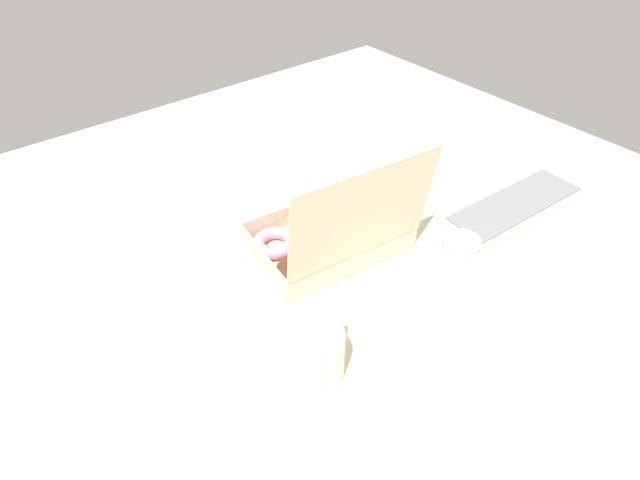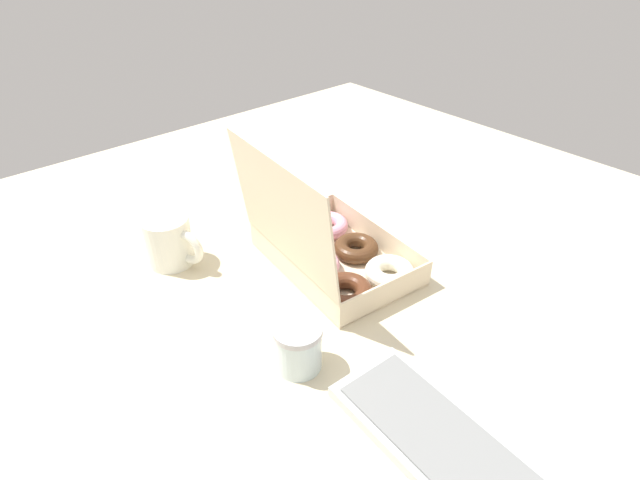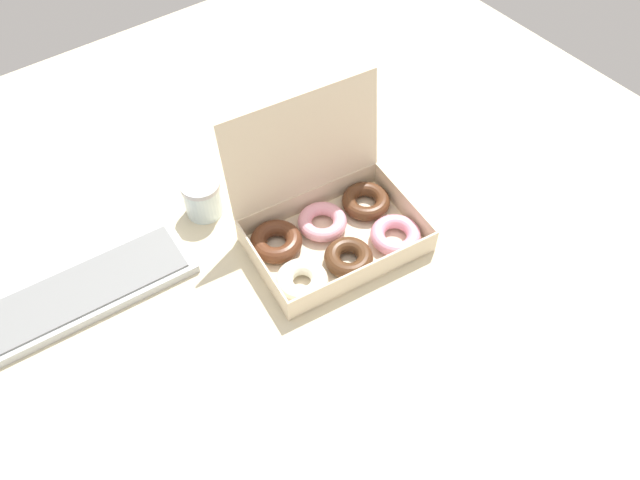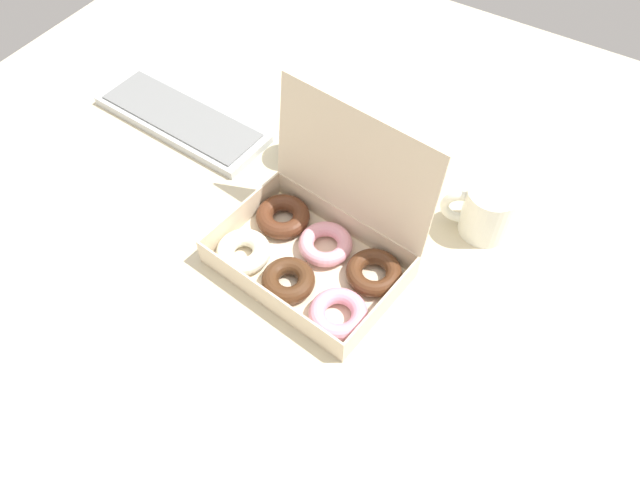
# 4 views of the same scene
# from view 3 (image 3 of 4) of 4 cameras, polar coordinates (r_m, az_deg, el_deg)

# --- Properties ---
(ground_plane) EXTENTS (1.80, 1.80, 0.02)m
(ground_plane) POSITION_cam_3_polar(r_m,az_deg,el_deg) (1.21, -0.47, -1.01)
(ground_plane) COLOR beige
(donut_box) EXTENTS (0.35, 0.29, 0.27)m
(donut_box) POSITION_cam_3_polar(r_m,az_deg,el_deg) (1.19, 0.97, 0.95)
(donut_box) COLOR beige
(donut_box) RESTS_ON ground_plane
(keyboard) EXTENTS (0.40, 0.16, 0.02)m
(keyboard) POSITION_cam_3_polar(r_m,az_deg,el_deg) (1.21, -20.65, -4.38)
(keyboard) COLOR #BCC0BF
(keyboard) RESTS_ON ground_plane
(coffee_mug) EXTENTS (0.13, 0.09, 0.10)m
(coffee_mug) POSITION_cam_3_polar(r_m,az_deg,el_deg) (1.41, 2.64, 11.50)
(coffee_mug) COLOR white
(coffee_mug) RESTS_ON ground_plane
(glass_jar) EXTENTS (0.08, 0.08, 0.08)m
(glass_jar) POSITION_cam_3_polar(r_m,az_deg,el_deg) (1.26, -10.70, 3.86)
(glass_jar) COLOR silver
(glass_jar) RESTS_ON ground_plane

